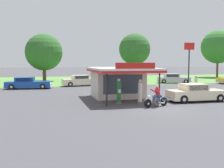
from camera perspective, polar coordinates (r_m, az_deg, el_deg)
ground_plane at (r=18.12m, az=10.83°, el=-5.49°), size 300.00×300.00×0.00m
grass_verge_strip at (r=46.85m, az=-5.00°, el=0.95°), size 120.00×24.00×0.01m
service_station_kiosk at (r=23.17m, az=1.42°, el=0.85°), size 5.10×7.18×3.22m
gas_pump_nearside at (r=19.82m, az=1.56°, el=-1.82°), size 0.44×0.44×2.01m
gas_pump_offside at (r=20.38m, az=6.37°, el=-1.82°), size 0.44×0.44×1.89m
motorcycle_with_rider at (r=18.70m, az=10.04°, el=-3.12°), size 2.16×1.01×1.58m
featured_classic_sedan at (r=22.22m, az=18.41°, el=-1.98°), size 5.02×2.12×1.47m
parked_car_back_row_centre_right at (r=40.56m, az=13.68°, el=1.17°), size 5.38×3.05×1.47m
parked_car_second_row_spare at (r=32.61m, az=-18.50°, el=0.12°), size 5.65×2.31×1.43m
parked_car_back_row_centre at (r=34.51m, az=3.07°, el=0.70°), size 5.62×3.17×1.55m
parked_car_back_row_centre_left at (r=35.10m, az=-6.98°, el=0.71°), size 5.55×2.56×1.48m
bystander_admiring_sedan at (r=29.86m, az=18.45°, el=0.27°), size 0.39×0.39×1.76m
tree_oak_distant_spare at (r=45.20m, az=-15.14°, el=6.94°), size 6.33×6.33×8.14m
tree_oak_far_right at (r=49.25m, az=5.07°, el=7.70°), size 6.04×6.04×8.78m
tree_oak_centre at (r=59.57m, az=22.85°, el=7.72°), size 7.15×7.15×10.12m
roadside_pole_sign at (r=26.52m, az=17.01°, el=5.30°), size 1.10×0.12×5.20m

